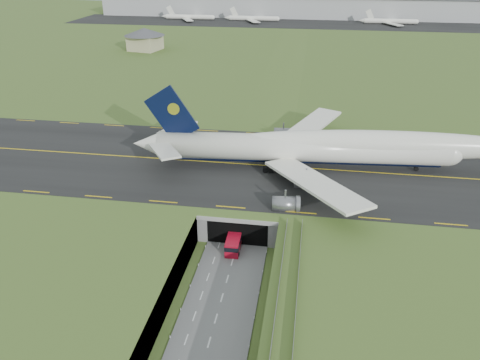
# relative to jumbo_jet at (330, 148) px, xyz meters

# --- Properties ---
(ground) EXTENTS (900.00, 900.00, 0.00)m
(ground) POSITION_rel_jumbo_jet_xyz_m (-17.59, -33.74, -11.36)
(ground) COLOR #476126
(ground) RESTS_ON ground
(airfield_deck) EXTENTS (800.00, 800.00, 6.00)m
(airfield_deck) POSITION_rel_jumbo_jet_xyz_m (-17.59, -33.74, -8.36)
(airfield_deck) COLOR gray
(airfield_deck) RESTS_ON ground
(trench_road) EXTENTS (12.00, 75.00, 0.20)m
(trench_road) POSITION_rel_jumbo_jet_xyz_m (-17.59, -41.24, -11.26)
(trench_road) COLOR slate
(trench_road) RESTS_ON ground
(taxiway) EXTENTS (800.00, 44.00, 0.18)m
(taxiway) POSITION_rel_jumbo_jet_xyz_m (-17.59, -0.74, -5.27)
(taxiway) COLOR black
(taxiway) RESTS_ON airfield_deck
(tunnel_portal) EXTENTS (17.00, 22.30, 6.00)m
(tunnel_portal) POSITION_rel_jumbo_jet_xyz_m (-17.59, -17.03, -8.03)
(tunnel_portal) COLOR gray
(tunnel_portal) RESTS_ON ground
(guideway) EXTENTS (3.00, 53.00, 7.05)m
(guideway) POSITION_rel_jumbo_jet_xyz_m (-6.59, -52.86, -6.04)
(guideway) COLOR #A8A8A3
(guideway) RESTS_ON ground
(jumbo_jet) EXTENTS (93.38, 60.11, 19.95)m
(jumbo_jet) POSITION_rel_jumbo_jet_xyz_m (0.00, 0.00, 0.00)
(jumbo_jet) COLOR white
(jumbo_jet) RESTS_ON ground
(shuttle_tram) EXTENTS (2.86, 7.08, 2.88)m
(shuttle_tram) POSITION_rel_jumbo_jet_xyz_m (-18.02, -27.29, -9.78)
(shuttle_tram) COLOR #A80B20
(shuttle_tram) RESTS_ON ground
(service_building) EXTENTS (23.65, 23.65, 10.96)m
(service_building) POSITION_rel_jumbo_jet_xyz_m (-90.18, 129.87, 1.13)
(service_building) COLOR #BAB286
(service_building) RESTS_ON ground
(cargo_terminal) EXTENTS (320.00, 67.00, 15.60)m
(cargo_terminal) POSITION_rel_jumbo_jet_xyz_m (-17.74, 265.67, 2.59)
(cargo_terminal) COLOR #B2B2B2
(cargo_terminal) RESTS_ON ground
(distant_hills) EXTENTS (700.00, 91.00, 60.00)m
(distant_hills) POSITION_rel_jumbo_jet_xyz_m (46.79, 396.26, -15.36)
(distant_hills) COLOR slate
(distant_hills) RESTS_ON ground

